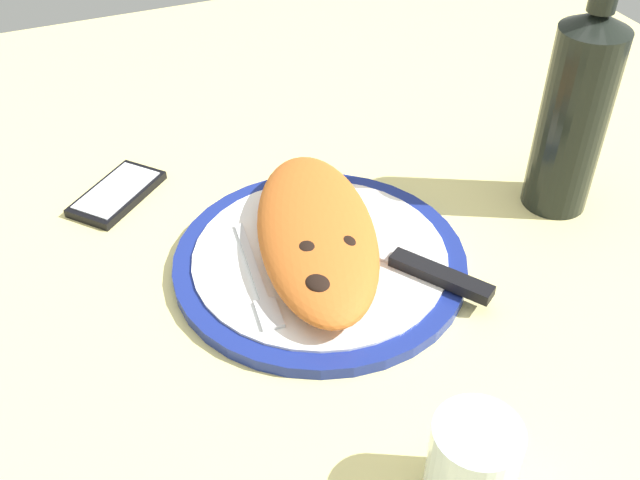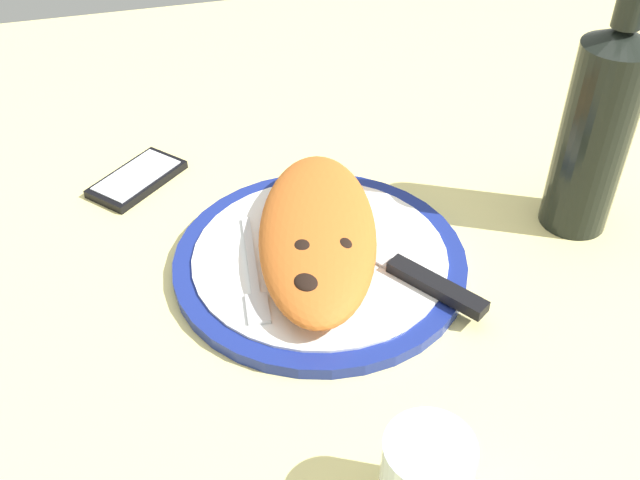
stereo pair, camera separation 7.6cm
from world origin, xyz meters
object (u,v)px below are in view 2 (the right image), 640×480
at_px(calzone, 319,232).
at_px(wine_bottle, 598,130).
at_px(fork, 254,277).
at_px(smartphone, 137,179).
at_px(plate, 320,261).
at_px(knife, 414,275).

relative_size(calzone, wine_bottle, 1.01).
relative_size(fork, smartphone, 1.28).
distance_m(plate, wine_bottle, 0.32).
relative_size(calzone, knife, 1.48).
height_order(calzone, smartphone, calzone).
distance_m(fork, wine_bottle, 0.39).
height_order(plate, wine_bottle, wine_bottle).
bearing_deg(calzone, fork, -69.96).
bearing_deg(smartphone, knife, 43.71).
xyz_separation_m(plate, wine_bottle, (0.00, 0.30, 0.11)).
bearing_deg(fork, wine_bottle, 92.41).
relative_size(calzone, fork, 1.85).
bearing_deg(plate, knife, 53.25).
distance_m(plate, fork, 0.08).
xyz_separation_m(plate, fork, (0.02, -0.07, 0.01)).
distance_m(smartphone, wine_bottle, 0.53).
bearing_deg(fork, calzone, 110.04).
bearing_deg(calzone, plate, -7.28).
relative_size(plate, smartphone, 2.43).
bearing_deg(wine_bottle, calzone, -92.29).
xyz_separation_m(fork, wine_bottle, (-0.02, 0.38, 0.10)).
height_order(plate, knife, knife).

